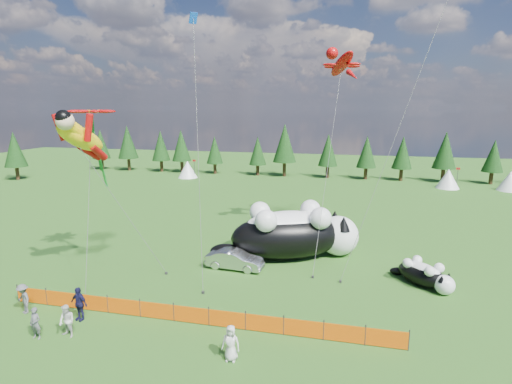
% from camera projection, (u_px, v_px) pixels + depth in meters
% --- Properties ---
extents(ground, '(160.00, 160.00, 0.00)m').
position_uv_depth(ground, '(210.00, 298.00, 24.27)').
color(ground, '#103C0B').
rests_on(ground, ground).
extents(safety_fence, '(22.06, 0.06, 1.10)m').
position_uv_depth(safety_fence, '(191.00, 315.00, 21.31)').
color(safety_fence, '#262626').
rests_on(safety_fence, ground).
extents(tree_line, '(90.00, 4.00, 8.00)m').
position_uv_depth(tree_line, '(300.00, 153.00, 66.36)').
color(tree_line, black).
rests_on(tree_line, ground).
extents(festival_tents, '(50.00, 3.20, 2.80)m').
position_uv_depth(festival_tents, '(369.00, 176.00, 59.71)').
color(festival_tents, white).
rests_on(festival_tents, ground).
extents(cat_large, '(11.14, 7.12, 4.21)m').
position_uv_depth(cat_large, '(294.00, 232.00, 30.52)').
color(cat_large, black).
rests_on(cat_large, ground).
extents(cat_small, '(3.69, 3.66, 1.67)m').
position_uv_depth(cat_small, '(425.00, 274.00, 25.79)').
color(cat_small, black).
rests_on(cat_small, ground).
extents(car, '(4.24, 1.75, 1.36)m').
position_uv_depth(car, '(235.00, 260.00, 28.60)').
color(car, silver).
rests_on(car, ground).
extents(spectator_a, '(0.62, 0.42, 1.64)m').
position_uv_depth(spectator_a, '(35.00, 323.00, 19.86)').
color(spectator_a, '#57575C').
rests_on(spectator_a, ground).
extents(spectator_b, '(0.93, 0.69, 1.71)m').
position_uv_depth(spectator_b, '(67.00, 321.00, 19.99)').
color(spectator_b, silver).
rests_on(spectator_b, ground).
extents(spectator_c, '(1.20, 0.78, 1.89)m').
position_uv_depth(spectator_c, '(79.00, 304.00, 21.60)').
color(spectator_c, '#16153B').
rests_on(spectator_c, ground).
extents(spectator_d, '(1.25, 1.01, 1.73)m').
position_uv_depth(spectator_d, '(23.00, 299.00, 22.33)').
color(spectator_d, '#57575C').
rests_on(spectator_d, ground).
extents(spectator_e, '(0.85, 0.57, 1.72)m').
position_uv_depth(spectator_e, '(231.00, 343.00, 18.12)').
color(spectator_e, silver).
rests_on(spectator_e, ground).
extents(superhero_kite, '(6.24, 4.91, 11.95)m').
position_uv_depth(superhero_kite, '(81.00, 138.00, 24.26)').
color(superhero_kite, yellow).
rests_on(superhero_kite, ground).
extents(gecko_kite, '(5.00, 12.25, 17.12)m').
position_uv_depth(gecko_kite, '(342.00, 64.00, 32.20)').
color(gecko_kite, '#BD090B').
rests_on(gecko_kite, ground).
extents(flower_kite, '(3.75, 6.24, 11.87)m').
position_uv_depth(flower_kite, '(92.00, 114.00, 26.23)').
color(flower_kite, '#BD090B').
rests_on(flower_kite, ground).
extents(diamond_kite_a, '(2.36, 5.07, 18.03)m').
position_uv_depth(diamond_kite_a, '(194.00, 33.00, 26.03)').
color(diamond_kite_a, blue).
rests_on(diamond_kite_a, ground).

